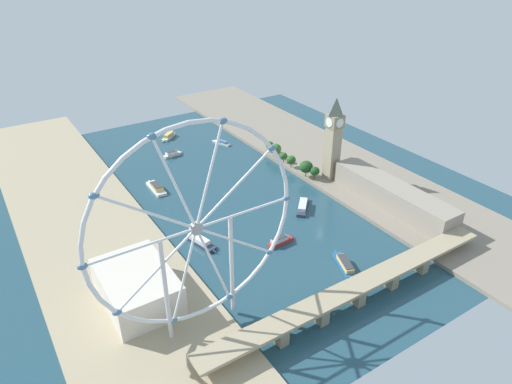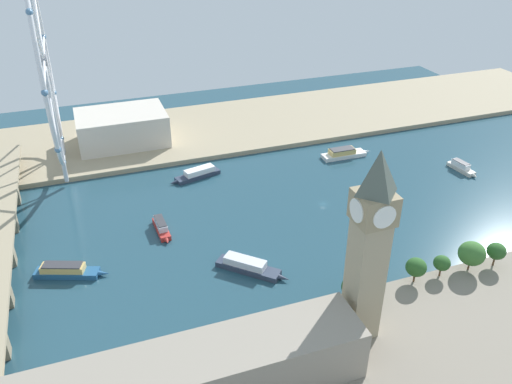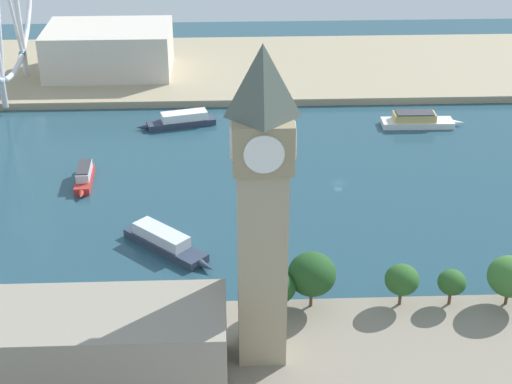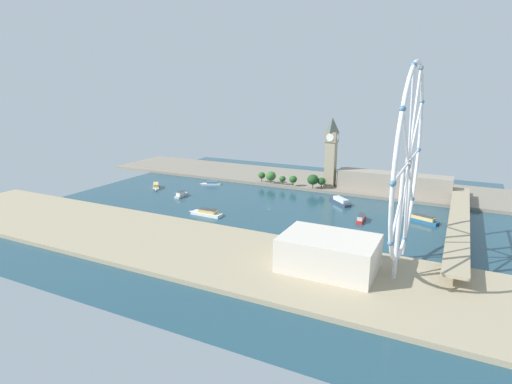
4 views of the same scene
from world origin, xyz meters
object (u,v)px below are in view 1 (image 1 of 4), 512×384
Objects in this scene: tour_boat_4 at (156,187)px; river_bridge at (355,290)px; clock_tower at (333,138)px; parliament_block at (392,195)px; tour_boat_2 at (344,264)px; tour_boat_1 at (168,136)px; riverside_hall at (137,287)px; tour_boat_3 at (281,241)px; tour_boat_6 at (303,206)px; tour_boat_7 at (221,143)px; tour_boat_0 at (172,154)px; ferris_wheel at (196,230)px; tour_boat_5 at (200,242)px.

river_bridge is at bearing -165.59° from tour_boat_4.
clock_tower reaches higher than parliament_block.
parliament_block is at bearing 97.80° from clock_tower.
tour_boat_2 is at bearing -121.53° from river_bridge.
clock_tower is 2.33× the size of tour_boat_2.
parliament_block is at bearing 71.59° from tour_boat_1.
riverside_hall is 0.26× the size of river_bridge.
tour_boat_3 is (11.41, 224.66, 0.12)m from tour_boat_1.
riverside_hall is 107.26m from tour_boat_3.
tour_boat_7 is (-8.49, -149.53, -0.68)m from tour_boat_6.
tour_boat_0 is 0.66× the size of tour_boat_4.
tour_boat_1 is (-118.06, -228.75, -10.81)m from riverside_hall.
tour_boat_4 is (47.39, -194.81, -6.24)m from river_bridge.
parliament_block is 90.44m from tour_boat_2.
river_bridge is 32.63m from tour_boat_2.
river_bridge is at bearing 160.30° from ferris_wheel.
tour_boat_0 reaches higher than tour_boat_7.
tour_boat_1 is 0.68× the size of tour_boat_4.
tour_boat_0 is (-78.94, -220.81, -63.27)m from ferris_wheel.
tour_boat_2 is at bearing 52.12° from tour_boat_1.
clock_tower reaches higher than tour_boat_5.
riverside_hall reaches higher than tour_boat_7.
tour_boat_3 is 57.30m from tour_boat_5.
tour_boat_2 is at bearing 148.17° from tour_boat_7.
riverside_hall is at bearing 92.79° from tour_boat_2.
tour_boat_2 reaches higher than tour_boat_1.
clock_tower is 162.74m from tour_boat_0.
clock_tower is at bearing -59.33° from tour_boat_0.
tour_boat_3 is at bearing -177.80° from riverside_hall.
tour_boat_4 is (-62.37, -126.93, -10.76)m from riverside_hall.
tour_boat_7 is at bearing 131.91° from tour_boat_5.
clock_tower is 2.25× the size of tour_boat_4.
tour_boat_2 is at bearing 53.58° from clock_tower.
river_bridge is 6.79× the size of tour_boat_5.
river_bridge is 72.31m from tour_boat_3.
clock_tower is 0.61× the size of ferris_wheel.
tour_boat_2 is (73.66, 99.86, -38.80)m from clock_tower.
river_bridge is 9.38× the size of tour_boat_3.
ferris_wheel is 2.17× the size of riverside_hall.
clock_tower is 130.01m from tour_boat_2.
tour_boat_1 is at bearing 148.67° from tour_boat_5.
parliament_block is at bearing -147.50° from river_bridge.
riverside_hall is 133.29m from tour_boat_2.
river_bridge is (99.18, 63.18, -3.81)m from parliament_block.
riverside_hall is at bearing -57.29° from ferris_wheel.
tour_boat_2 reaches higher than tour_boat_3.
riverside_hall is at bearing -1.29° from parliament_block.
tour_boat_5 is at bearing -14.54° from parliament_block.
tour_boat_6 is at bearing -33.06° from parliament_block.
tour_boat_0 is 0.69× the size of tour_boat_2.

